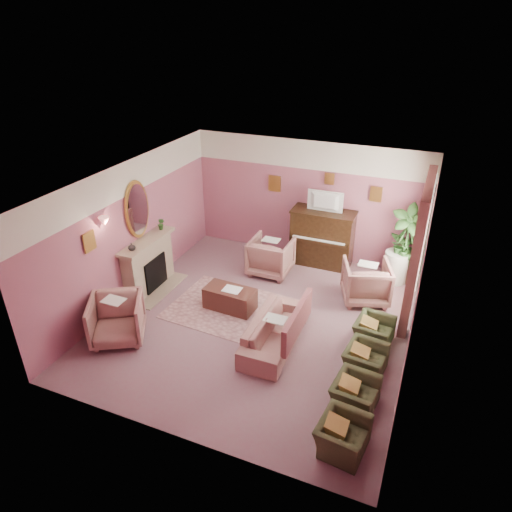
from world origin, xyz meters
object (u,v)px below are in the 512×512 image
at_px(side_table, 396,267).
at_px(olive_chair_d, 374,328).
at_px(television, 324,201).
at_px(sofa, 275,326).
at_px(olive_chair_c, 366,356).
at_px(piano, 322,238).
at_px(floral_armchair_right, 366,280).
at_px(coffee_table, 230,299).
at_px(olive_chair_a, 343,431).
at_px(floral_armchair_left, 271,254).
at_px(olive_chair_b, 355,390).
at_px(floral_armchair_front, 117,317).

bearing_deg(side_table, olive_chair_d, -91.59).
bearing_deg(olive_chair_d, television, 123.73).
distance_m(sofa, olive_chair_c, 1.62).
bearing_deg(piano, olive_chair_d, -56.80).
bearing_deg(floral_armchair_right, piano, 136.64).
relative_size(coffee_table, olive_chair_c, 1.39).
xyz_separation_m(olive_chair_a, olive_chair_d, (0.00, 2.46, 0.00)).
distance_m(coffee_table, side_table, 3.73).
bearing_deg(olive_chair_d, floral_armchair_left, 147.36).
bearing_deg(olive_chair_d, side_table, 88.41).
xyz_separation_m(olive_chair_b, olive_chair_c, (0.00, 0.82, 0.00)).
xyz_separation_m(sofa, olive_chair_a, (1.61, -1.75, -0.07)).
bearing_deg(olive_chair_b, coffee_table, 149.90).
xyz_separation_m(coffee_table, olive_chair_c, (2.83, -0.82, 0.09)).
bearing_deg(television, floral_armchair_right, -42.12).
distance_m(sofa, side_table, 3.50).
xyz_separation_m(floral_armchair_left, olive_chair_a, (2.59, -4.12, -0.16)).
height_order(floral_armchair_front, olive_chair_d, floral_armchair_front).
relative_size(sofa, olive_chair_a, 2.63).
bearing_deg(olive_chair_a, olive_chair_b, 90.00).
distance_m(coffee_table, floral_armchair_right, 2.79).
distance_m(television, olive_chair_d, 3.25).
xyz_separation_m(sofa, olive_chair_c, (1.61, -0.11, -0.07)).
bearing_deg(coffee_table, floral_armchair_right, 29.07).
height_order(coffee_table, olive_chair_d, olive_chair_d).
relative_size(floral_armchair_front, olive_chair_b, 1.30).
height_order(olive_chair_b, olive_chair_d, same).
relative_size(floral_armchair_right, olive_chair_d, 1.30).
distance_m(piano, olive_chair_c, 3.75).
height_order(floral_armchair_right, side_table, floral_armchair_right).
bearing_deg(piano, floral_armchair_front, -121.99).
xyz_separation_m(floral_armchair_front, olive_chair_c, (4.27, 0.83, -0.16)).
bearing_deg(olive_chair_a, sofa, 132.65).
distance_m(coffee_table, floral_armchair_left, 1.69).
bearing_deg(floral_armchair_front, sofa, 19.55).
bearing_deg(sofa, television, 90.80).
bearing_deg(side_table, floral_armchair_left, -165.31).
distance_m(floral_armchair_front, side_table, 5.91).
height_order(olive_chair_d, side_table, side_table).
height_order(floral_armchair_left, floral_armchair_right, same).
xyz_separation_m(television, olive_chair_d, (1.66, -2.48, -1.29)).
bearing_deg(olive_chair_a, olive_chair_c, 90.00).
height_order(floral_armchair_front, olive_chair_a, floral_armchair_front).
bearing_deg(sofa, side_table, 61.32).
height_order(olive_chair_a, olive_chair_d, same).
bearing_deg(olive_chair_b, olive_chair_d, 90.00).
distance_m(piano, side_table, 1.76).
distance_m(floral_armchair_right, olive_chair_a, 3.83).
bearing_deg(television, olive_chair_c, -63.35).
bearing_deg(floral_armchair_right, coffee_table, -150.93).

